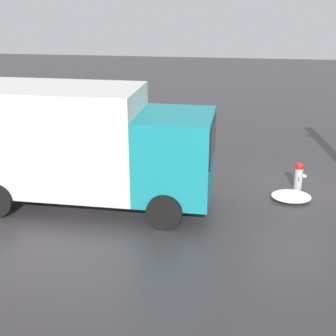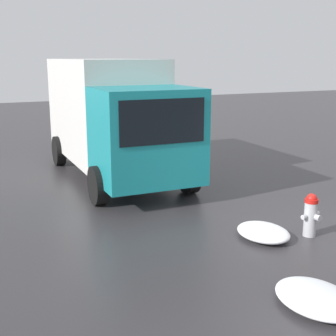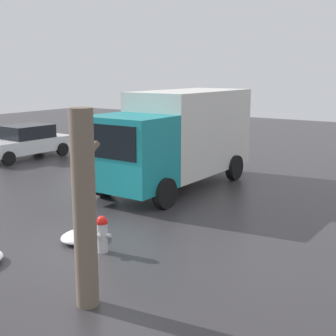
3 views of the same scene
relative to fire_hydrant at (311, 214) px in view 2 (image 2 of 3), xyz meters
The scene contains 5 objects.
ground_plane 0.43m from the fire_hydrant, ahead, with size 60.00×60.00×0.00m, color #333033.
fire_hydrant is the anchor object (origin of this frame).
delivery_truck 6.40m from the fire_hydrant, 17.12° to the left, with size 6.74×2.68×3.24m.
snow_pile_by_hydrant 0.96m from the fire_hydrant, 72.13° to the left, with size 1.12×0.89×0.23m.
snow_pile_curbside 2.66m from the fire_hydrant, 140.36° to the left, with size 1.26×0.98×0.22m.
Camera 2 is at (-6.39, 5.95, 3.29)m, focal length 50.00 mm.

